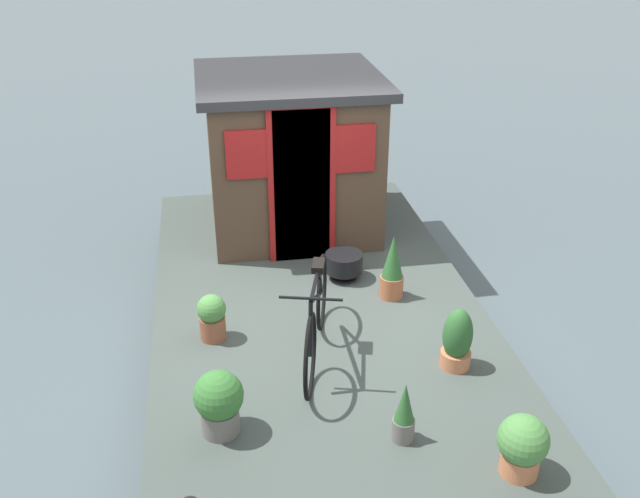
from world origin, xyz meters
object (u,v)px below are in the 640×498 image
(potted_plant_geranium, at_px, (457,341))
(potted_plant_lavender, at_px, (219,401))
(potted_plant_ivy, at_px, (404,413))
(bicycle, at_px, (316,318))
(potted_plant_mint, at_px, (212,316))
(houseboat_cabin, at_px, (290,152))
(potted_plant_succulent, at_px, (522,445))
(charcoal_grill, at_px, (344,263))
(potted_plant_sage, at_px, (392,268))

(potted_plant_geranium, bearing_deg, potted_plant_lavender, 103.74)
(potted_plant_lavender, distance_m, potted_plant_ivy, 1.37)
(bicycle, xyz_separation_m, potted_plant_mint, (0.43, 0.89, -0.16))
(houseboat_cabin, relative_size, potted_plant_succulent, 4.33)
(potted_plant_geranium, bearing_deg, charcoal_grill, 21.02)
(houseboat_cabin, xyz_separation_m, charcoal_grill, (-1.43, -0.36, -0.75))
(potted_plant_sage, bearing_deg, potted_plant_mint, 103.98)
(potted_plant_ivy, bearing_deg, potted_plant_mint, 40.52)
(potted_plant_mint, bearing_deg, bicycle, -115.99)
(houseboat_cabin, height_order, bicycle, houseboat_cabin)
(potted_plant_mint, relative_size, potted_plant_sage, 0.65)
(potted_plant_succulent, bearing_deg, charcoal_grill, 12.78)
(bicycle, relative_size, potted_plant_lavender, 3.14)
(potted_plant_lavender, relative_size, charcoal_grill, 1.35)
(bicycle, distance_m, potted_plant_mint, 1.00)
(potted_plant_ivy, bearing_deg, potted_plant_succulent, -123.19)
(potted_plant_succulent, relative_size, charcoal_grill, 1.22)
(bicycle, bearing_deg, houseboat_cabin, -3.06)
(bicycle, height_order, potted_plant_succulent, bicycle)
(houseboat_cabin, bearing_deg, bicycle, 176.94)
(potted_plant_geranium, bearing_deg, houseboat_cabin, 17.97)
(potted_plant_lavender, bearing_deg, potted_plant_mint, 0.65)
(bicycle, distance_m, potted_plant_succulent, 2.01)
(potted_plant_ivy, height_order, charcoal_grill, potted_plant_ivy)
(potted_plant_mint, height_order, potted_plant_lavender, potted_plant_lavender)
(potted_plant_mint, bearing_deg, potted_plant_sage, -76.02)
(houseboat_cabin, xyz_separation_m, potted_plant_lavender, (-3.60, 1.02, -0.64))
(potted_plant_mint, height_order, potted_plant_ivy, potted_plant_ivy)
(potted_plant_lavender, relative_size, potted_plant_succulent, 1.11)
(potted_plant_sage, bearing_deg, potted_plant_geranium, -168.61)
(bicycle, relative_size, potted_plant_mint, 3.75)
(houseboat_cabin, bearing_deg, potted_plant_geranium, -162.03)
(bicycle, height_order, charcoal_grill, bicycle)
(houseboat_cabin, bearing_deg, potted_plant_succulent, -166.74)
(charcoal_grill, bearing_deg, potted_plant_lavender, 147.52)
(houseboat_cabin, height_order, potted_plant_lavender, houseboat_cabin)
(houseboat_cabin, bearing_deg, potted_plant_mint, 156.08)
(bicycle, height_order, potted_plant_sage, bicycle)
(potted_plant_geranium, height_order, potted_plant_succulent, potted_plant_geranium)
(houseboat_cabin, bearing_deg, potted_plant_ivy, -175.35)
(charcoal_grill, bearing_deg, bicycle, 159.03)
(potted_plant_lavender, height_order, potted_plant_succulent, potted_plant_lavender)
(potted_plant_ivy, distance_m, charcoal_grill, 2.48)
(potted_plant_succulent, bearing_deg, potted_plant_ivy, 56.81)
(potted_plant_mint, xyz_separation_m, charcoal_grill, (0.90, -1.40, -0.05))
(potted_plant_ivy, bearing_deg, charcoal_grill, -1.03)
(houseboat_cabin, xyz_separation_m, potted_plant_mint, (-2.33, 1.03, -0.69))
(potted_plant_mint, distance_m, potted_plant_lavender, 1.27)
(potted_plant_sage, distance_m, potted_plant_succulent, 2.51)
(potted_plant_mint, relative_size, potted_plant_ivy, 0.88)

